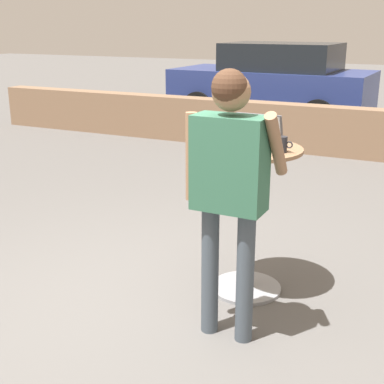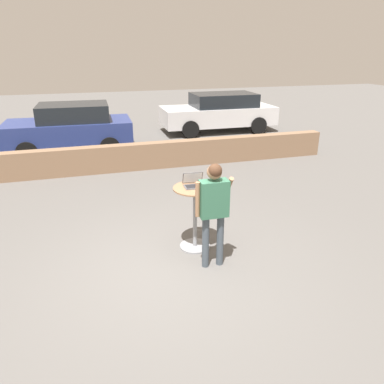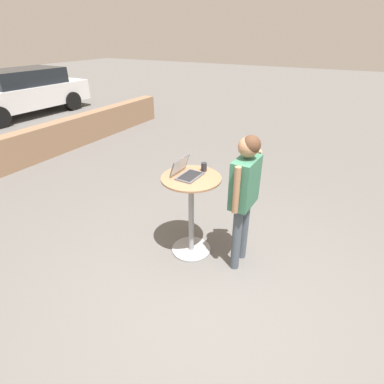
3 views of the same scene
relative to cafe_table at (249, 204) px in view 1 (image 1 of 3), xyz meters
The scene contains 7 objects.
ground_plane 1.06m from the cafe_table, 131.59° to the right, with size 50.00×50.00×0.00m, color #5B5956.
pavement_kerb 4.71m from the cafe_table, 96.59° to the left, with size 12.05×0.35×0.73m.
cafe_table is the anchor object (origin of this frame).
laptop 0.47m from the cafe_table, 88.15° to the left, with size 0.35×0.31×0.22m.
coffee_mug 0.53m from the cafe_table, 12.06° to the right, with size 0.11×0.07×0.11m.
standing_person 0.76m from the cafe_table, 81.72° to the right, with size 0.58×0.37×1.69m.
parked_car_near_street 7.38m from the cafe_table, 105.78° to the left, with size 3.97×2.02×1.56m.
Camera 1 is at (1.73, -2.85, 1.92)m, focal length 50.00 mm.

